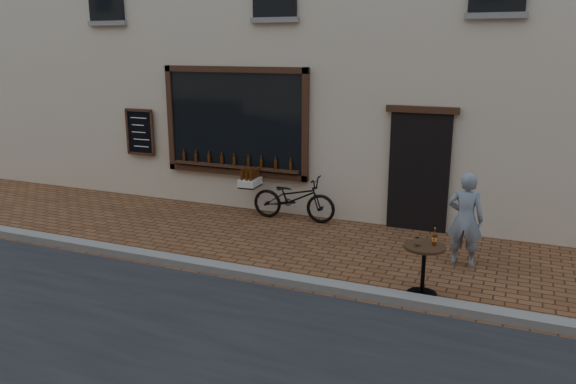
% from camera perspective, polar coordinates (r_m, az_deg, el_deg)
% --- Properties ---
extents(ground, '(90.00, 90.00, 0.00)m').
position_cam_1_polar(ground, '(8.38, -4.65, -9.06)').
color(ground, '#56311B').
rests_on(ground, ground).
extents(kerb, '(90.00, 0.25, 0.12)m').
position_cam_1_polar(kerb, '(8.52, -4.03, -8.20)').
color(kerb, slate).
rests_on(kerb, ground).
extents(cargo_bicycle, '(1.98, 0.67, 0.96)m').
position_cam_1_polar(cargo_bicycle, '(11.11, 0.43, -0.57)').
color(cargo_bicycle, black).
rests_on(cargo_bicycle, ground).
extents(bistro_table, '(0.57, 0.57, 0.98)m').
position_cam_1_polar(bistro_table, '(7.96, 13.65, -6.72)').
color(bistro_table, black).
rests_on(bistro_table, ground).
extents(pedestrian, '(0.57, 0.39, 1.51)m').
position_cam_1_polar(pedestrian, '(9.14, 17.56, -2.65)').
color(pedestrian, slate).
rests_on(pedestrian, ground).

